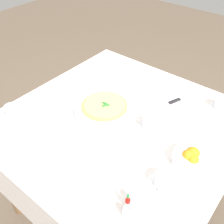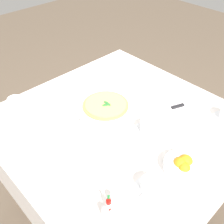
# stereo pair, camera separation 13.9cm
# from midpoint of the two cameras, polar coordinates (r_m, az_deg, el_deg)

# --- Properties ---
(ground_plane) EXTENTS (8.00, 8.00, 0.00)m
(ground_plane) POSITION_cam_midpoint_polar(r_m,az_deg,el_deg) (1.96, 3.21, -18.89)
(ground_plane) COLOR brown
(dining_table) EXTENTS (1.14, 1.14, 0.76)m
(dining_table) POSITION_cam_midpoint_polar(r_m,az_deg,el_deg) (1.46, 4.11, -6.05)
(dining_table) COLOR white
(dining_table) RESTS_ON ground_plane
(pizza_plate) EXTENTS (0.33, 0.33, 0.02)m
(pizza_plate) POSITION_cam_midpoint_polar(r_m,az_deg,el_deg) (1.43, 1.39, 0.99)
(pizza_plate) COLOR white
(pizza_plate) RESTS_ON dining_table
(pizza) EXTENTS (0.25, 0.25, 0.02)m
(pizza) POSITION_cam_midpoint_polar(r_m,az_deg,el_deg) (1.43, 1.41, 1.42)
(pizza) COLOR tan
(pizza) RESTS_ON pizza_plate
(coffee_cup_right_edge) EXTENTS (0.13, 0.13, 0.06)m
(coffee_cup_right_edge) POSITION_cam_midpoint_polar(r_m,az_deg,el_deg) (1.09, 11.97, -15.57)
(coffee_cup_right_edge) COLOR white
(coffee_cup_right_edge) RESTS_ON dining_table
(coffee_cup_back_corner) EXTENTS (0.13, 0.13, 0.06)m
(coffee_cup_back_corner) POSITION_cam_midpoint_polar(r_m,az_deg,el_deg) (1.31, 10.74, -3.32)
(coffee_cup_back_corner) COLOR white
(coffee_cup_back_corner) RESTS_ON dining_table
(water_glass_near_right) EXTENTS (0.07, 0.07, 0.10)m
(water_glass_near_right) POSITION_cam_midpoint_polar(r_m,az_deg,el_deg) (1.45, -17.44, 0.94)
(water_glass_near_right) COLOR white
(water_glass_near_right) RESTS_ON dining_table
(napkin_folded) EXTENTS (0.25, 0.19, 0.02)m
(napkin_folded) POSITION_cam_midpoint_polar(r_m,az_deg,el_deg) (1.51, 17.99, 1.08)
(napkin_folded) COLOR white
(napkin_folded) RESTS_ON dining_table
(dinner_knife) EXTENTS (0.19, 0.09, 0.01)m
(dinner_knife) POSITION_cam_midpoint_polar(r_m,az_deg,el_deg) (1.51, 18.18, 1.52)
(dinner_knife) COLOR silver
(dinner_knife) RESTS_ON napkin_folded
(citrus_bowl) EXTENTS (0.15, 0.15, 0.07)m
(citrus_bowl) POSITION_cam_midpoint_polar(r_m,az_deg,el_deg) (1.19, 18.22, -11.05)
(citrus_bowl) COLOR white
(citrus_bowl) RESTS_ON dining_table
(hot_sauce_bottle) EXTENTS (0.02, 0.02, 0.08)m
(hot_sauce_bottle) POSITION_cam_midpoint_polar(r_m,az_deg,el_deg) (1.02, 3.39, -19.33)
(hot_sauce_bottle) COLOR #B7140F
(hot_sauce_bottle) RESTS_ON dining_table
(salt_shaker) EXTENTS (0.03, 0.03, 0.06)m
(salt_shaker) POSITION_cam_midpoint_polar(r_m,az_deg,el_deg) (1.05, 4.07, -18.32)
(salt_shaker) COLOR white
(salt_shaker) RESTS_ON dining_table
(pepper_shaker) EXTENTS (0.03, 0.03, 0.06)m
(pepper_shaker) POSITION_cam_midpoint_polar(r_m,az_deg,el_deg) (1.02, 2.63, -20.89)
(pepper_shaker) COLOR white
(pepper_shaker) RESTS_ON dining_table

